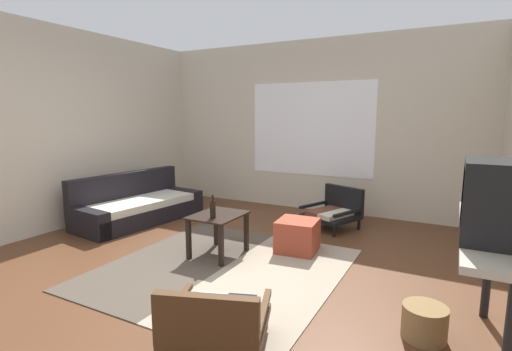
# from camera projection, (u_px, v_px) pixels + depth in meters

# --- Properties ---
(ground_plane) EXTENTS (7.80, 7.80, 0.00)m
(ground_plane) POSITION_uv_depth(u_px,v_px,m) (200.00, 277.00, 3.63)
(ground_plane) COLOR #56331E
(far_wall_with_window) EXTENTS (5.60, 0.13, 2.70)m
(far_wall_with_window) POSITION_uv_depth(u_px,v_px,m) (312.00, 127.00, 6.08)
(far_wall_with_window) COLOR beige
(far_wall_with_window) RESTS_ON ground
(side_wall_left) EXTENTS (0.12, 6.60, 2.70)m
(side_wall_left) POSITION_uv_depth(u_px,v_px,m) (45.00, 129.00, 4.92)
(side_wall_left) COLOR beige
(side_wall_left) RESTS_ON ground
(area_rug) EXTENTS (2.25, 2.34, 0.01)m
(area_rug) POSITION_uv_depth(u_px,v_px,m) (223.00, 268.00, 3.82)
(area_rug) COLOR #4C4238
(area_rug) RESTS_ON ground
(couch) EXTENTS (0.97, 1.91, 0.69)m
(couch) POSITION_uv_depth(u_px,v_px,m) (138.00, 206.00, 5.51)
(couch) COLOR black
(couch) RESTS_ON ground
(coffee_table) EXTENTS (0.49, 0.60, 0.47)m
(coffee_table) POSITION_uv_depth(u_px,v_px,m) (218.00, 223.00, 4.13)
(coffee_table) COLOR black
(coffee_table) RESTS_ON ground
(armchair_by_window) EXTENTS (0.81, 0.80, 0.55)m
(armchair_by_window) POSITION_uv_depth(u_px,v_px,m) (335.00, 210.00, 5.20)
(armchair_by_window) COLOR black
(armchair_by_window) RESTS_ON ground
(armchair_striped_foreground) EXTENTS (0.81, 0.80, 0.52)m
(armchair_striped_foreground) POSITION_uv_depth(u_px,v_px,m) (215.00, 322.00, 2.41)
(armchair_striped_foreground) COLOR #472D19
(armchair_striped_foreground) RESTS_ON ground
(ottoman_orange) EXTENTS (0.47, 0.47, 0.37)m
(ottoman_orange) POSITION_uv_depth(u_px,v_px,m) (297.00, 236.00, 4.27)
(ottoman_orange) COLOR #993D28
(ottoman_orange) RESTS_ON ground
(console_shelf) EXTENTS (0.45, 1.44, 0.87)m
(console_shelf) POSITION_uv_depth(u_px,v_px,m) (502.00, 247.00, 2.22)
(console_shelf) COLOR #B2AD9E
(console_shelf) RESTS_ON ground
(crt_television) EXTENTS (0.46, 0.43, 0.43)m
(crt_television) POSITION_uv_depth(u_px,v_px,m) (512.00, 203.00, 1.96)
(crt_television) COLOR black
(crt_television) RESTS_ON console_shelf
(clay_vase) EXTENTS (0.22, 0.22, 0.37)m
(clay_vase) POSITION_uv_depth(u_px,v_px,m) (499.00, 194.00, 2.55)
(clay_vase) COLOR brown
(clay_vase) RESTS_ON console_shelf
(glass_bottle) EXTENTS (0.06, 0.06, 0.25)m
(glass_bottle) POSITION_uv_depth(u_px,v_px,m) (213.00, 209.00, 3.95)
(glass_bottle) COLOR black
(glass_bottle) RESTS_ON coffee_table
(wicker_basket) EXTENTS (0.30, 0.30, 0.23)m
(wicker_basket) POSITION_uv_depth(u_px,v_px,m) (424.00, 322.00, 2.62)
(wicker_basket) COLOR olive
(wicker_basket) RESTS_ON ground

